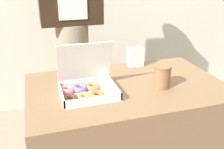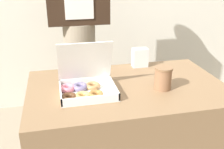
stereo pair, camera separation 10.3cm
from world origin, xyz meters
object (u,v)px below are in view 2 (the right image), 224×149
at_px(person_customer, 79,25).
at_px(donut_box, 86,87).
at_px(coffee_cup, 163,78).
at_px(napkin_holder, 140,58).

bearing_deg(person_customer, donut_box, -93.57).
relative_size(donut_box, coffee_cup, 2.50).
bearing_deg(donut_box, person_customer, 86.43).
height_order(donut_box, coffee_cup, donut_box).
xyz_separation_m(donut_box, napkin_holder, (0.41, 0.33, 0.02)).
distance_m(coffee_cup, napkin_holder, 0.36).
relative_size(coffee_cup, napkin_holder, 1.01).
bearing_deg(person_customer, napkin_holder, -45.74).
relative_size(donut_box, napkin_holder, 2.51).
xyz_separation_m(coffee_cup, person_customer, (-0.38, 0.74, 0.16)).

